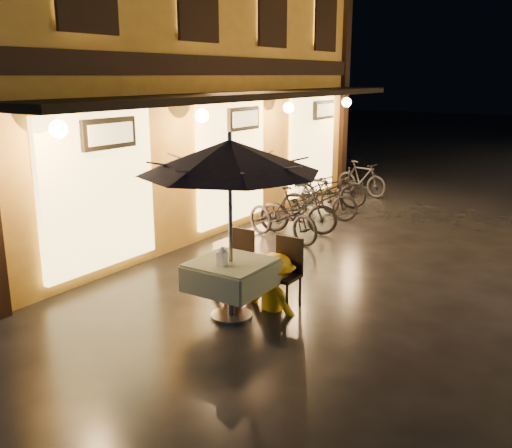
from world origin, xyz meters
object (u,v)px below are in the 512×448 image
Objects in this scene: table_lantern at (222,255)px; bicycle_0 at (283,217)px; person_orange at (232,250)px; patio_umbrella at (230,157)px; person_yellow at (275,255)px; cafe_table at (231,275)px.

table_lantern is 0.14× the size of bicycle_0.
person_orange reaches higher than table_lantern.
table_lantern reaches higher than bicycle_0.
person_orange is (-0.39, 0.57, -1.44)m from patio_umbrella.
bicycle_0 is at bearing -82.27° from person_orange.
person_yellow reaches higher than person_orange.
cafe_table is at bearing 90.00° from table_lantern.
table_lantern is at bearing -148.46° from bicycle_0.
cafe_table is 3.78m from bicycle_0.
patio_umbrella is 1.61× the size of person_yellow.
person_orange is 0.72m from person_yellow.
cafe_table is at bearing -147.51° from bicycle_0.
person_yellow is at bearing 171.53° from person_orange.
person_yellow is 3.39m from bicycle_0.
person_yellow is (0.32, 0.58, 0.18)m from cafe_table.
table_lantern is 0.16× the size of person_yellow.
table_lantern is at bearing 107.73° from person_orange.
person_yellow reaches higher than bicycle_0.
person_yellow is (0.71, 0.01, 0.05)m from person_orange.
table_lantern is at bearing -90.00° from patio_umbrella.
person_orange is at bearing 124.19° from cafe_table.
bicycle_0 is (-1.30, 3.55, -0.12)m from cafe_table.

